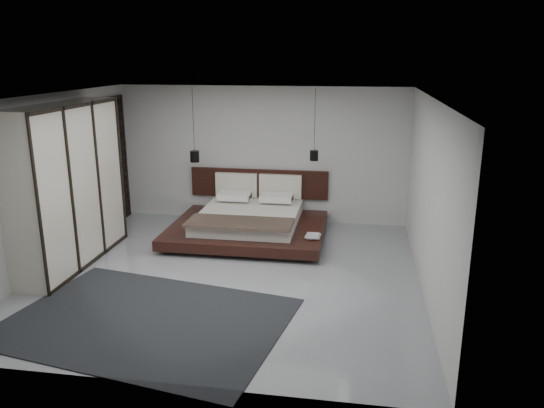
% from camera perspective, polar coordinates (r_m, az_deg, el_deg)
% --- Properties ---
extents(floor, '(6.00, 6.00, 0.00)m').
position_cam_1_polar(floor, '(8.61, -4.67, -7.51)').
color(floor, gray).
rests_on(floor, ground).
extents(ceiling, '(6.00, 6.00, 0.00)m').
position_cam_1_polar(ceiling, '(7.94, -5.12, 11.40)').
color(ceiling, white).
rests_on(ceiling, wall_back).
extents(wall_back, '(6.00, 0.00, 6.00)m').
position_cam_1_polar(wall_back, '(11.03, -1.13, 5.32)').
color(wall_back, '#B5B5B2').
rests_on(wall_back, floor).
extents(wall_front, '(6.00, 0.00, 6.00)m').
position_cam_1_polar(wall_front, '(5.44, -12.53, -6.11)').
color(wall_front, '#B5B5B2').
rests_on(wall_front, floor).
extents(wall_left, '(0.00, 6.00, 6.00)m').
position_cam_1_polar(wall_left, '(9.35, -23.05, 2.16)').
color(wall_left, '#B5B5B2').
rests_on(wall_left, floor).
extents(wall_right, '(0.00, 6.00, 6.00)m').
position_cam_1_polar(wall_right, '(8.00, 16.46, 0.66)').
color(wall_right, '#B5B5B2').
rests_on(wall_right, floor).
extents(lattice_screen, '(0.05, 0.90, 2.60)m').
position_cam_1_polar(lattice_screen, '(11.44, -16.38, 4.55)').
color(lattice_screen, black).
rests_on(lattice_screen, floor).
extents(bed, '(2.90, 2.44, 1.10)m').
position_cam_1_polar(bed, '(10.26, -2.47, -1.85)').
color(bed, black).
rests_on(bed, floor).
extents(book_lower, '(0.25, 0.33, 0.03)m').
position_cam_1_polar(book_lower, '(9.47, 3.80, -3.46)').
color(book_lower, '#99724C').
rests_on(book_lower, bed).
extents(book_upper, '(0.25, 0.33, 0.02)m').
position_cam_1_polar(book_upper, '(9.43, 3.66, -3.37)').
color(book_upper, '#99724C').
rests_on(book_upper, book_lower).
extents(pendant_left, '(0.18, 0.18, 1.47)m').
position_cam_1_polar(pendant_left, '(10.72, -8.32, 5.11)').
color(pendant_left, black).
rests_on(pendant_left, ceiling).
extents(pendant_right, '(0.16, 0.16, 1.37)m').
position_cam_1_polar(pendant_right, '(10.25, 4.54, 5.27)').
color(pendant_right, black).
rests_on(pendant_right, ceiling).
extents(wardrobe, '(0.64, 2.71, 2.66)m').
position_cam_1_polar(wardrobe, '(9.29, -21.11, 1.84)').
color(wardrobe, beige).
rests_on(wardrobe, floor).
extents(rug, '(3.99, 3.16, 0.02)m').
position_cam_1_polar(rug, '(7.36, -13.34, -12.09)').
color(rug, black).
rests_on(rug, floor).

